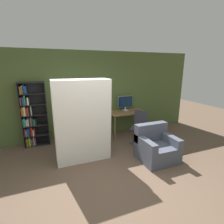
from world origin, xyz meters
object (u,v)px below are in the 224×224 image
mattress_far (81,120)px  office_chair (139,130)px  bookshelf (31,116)px  armchair (156,147)px  mattress_near (84,123)px  monitor (125,103)px

mattress_far → office_chair: bearing=7.8°
bookshelf → armchair: size_ratio=2.14×
mattress_near → mattress_far: (0.00, 0.29, -0.00)m
office_chair → armchair: (-0.13, -1.01, -0.07)m
bookshelf → mattress_far: mattress_far is taller
monitor → mattress_near: (-1.76, -1.50, -0.07)m
bookshelf → mattress_near: (1.16, -1.50, 0.12)m
monitor → armchair: bearing=-93.4°
monitor → mattress_near: bearing=-139.7°
mattress_near → armchair: size_ratio=2.30×
office_chair → mattress_far: bearing=-172.2°
mattress_far → mattress_near: bearing=-90.0°
mattress_near → mattress_far: bearing=90.0°
bookshelf → mattress_far: (1.16, -1.22, 0.12)m
mattress_far → armchair: size_ratio=2.30×
monitor → armchair: size_ratio=0.64×
office_chair → bookshelf: 3.13m
bookshelf → armchair: bearing=-35.2°
mattress_near → mattress_far: size_ratio=1.00×
office_chair → mattress_far: 1.88m
monitor → office_chair: size_ratio=0.57×
office_chair → mattress_near: mattress_near is taller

